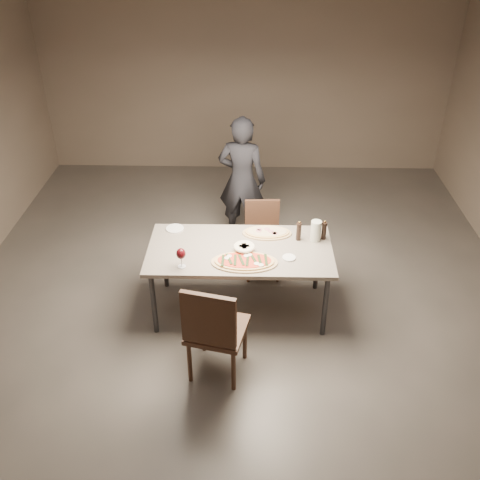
{
  "coord_description": "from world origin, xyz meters",
  "views": [
    {
      "loc": [
        0.1,
        -4.33,
        3.63
      ],
      "look_at": [
        0.0,
        0.0,
        0.85
      ],
      "focal_mm": 40.0,
      "sensor_mm": 36.0,
      "label": 1
    }
  ],
  "objects_px": {
    "dining_table": "(240,253)",
    "carafe": "(316,231)",
    "diner": "(242,180)",
    "zucchini_pizza": "(244,261)",
    "chair_far": "(262,234)",
    "bread_basket": "(244,248)",
    "pepper_mill_left": "(299,231)",
    "ham_pizza": "(267,232)",
    "chair_near": "(214,328)"
  },
  "relations": [
    {
      "from": "pepper_mill_left",
      "to": "chair_near",
      "type": "height_order",
      "value": "chair_near"
    },
    {
      "from": "zucchini_pizza",
      "to": "pepper_mill_left",
      "type": "relative_size",
      "value": 2.92
    },
    {
      "from": "chair_far",
      "to": "ham_pizza",
      "type": "bearing_deg",
      "value": 91.78
    },
    {
      "from": "ham_pizza",
      "to": "bread_basket",
      "type": "bearing_deg",
      "value": -139.22
    },
    {
      "from": "dining_table",
      "to": "carafe",
      "type": "height_order",
      "value": "carafe"
    },
    {
      "from": "chair_near",
      "to": "diner",
      "type": "bearing_deg",
      "value": 98.7
    },
    {
      "from": "pepper_mill_left",
      "to": "chair_near",
      "type": "relative_size",
      "value": 0.21
    },
    {
      "from": "zucchini_pizza",
      "to": "dining_table",
      "type": "bearing_deg",
      "value": 83.89
    },
    {
      "from": "carafe",
      "to": "zucchini_pizza",
      "type": "bearing_deg",
      "value": -149.52
    },
    {
      "from": "dining_table",
      "to": "ham_pizza",
      "type": "distance_m",
      "value": 0.39
    },
    {
      "from": "chair_far",
      "to": "diner",
      "type": "relative_size",
      "value": 0.54
    },
    {
      "from": "diner",
      "to": "zucchini_pizza",
      "type": "bearing_deg",
      "value": 103.28
    },
    {
      "from": "bread_basket",
      "to": "chair_far",
      "type": "relative_size",
      "value": 0.25
    },
    {
      "from": "bread_basket",
      "to": "carafe",
      "type": "xyz_separation_m",
      "value": [
        0.7,
        0.23,
        0.06
      ]
    },
    {
      "from": "chair_far",
      "to": "diner",
      "type": "height_order",
      "value": "diner"
    },
    {
      "from": "bread_basket",
      "to": "dining_table",
      "type": "bearing_deg",
      "value": 127.4
    },
    {
      "from": "diner",
      "to": "bread_basket",
      "type": "bearing_deg",
      "value": 103.32
    },
    {
      "from": "dining_table",
      "to": "ham_pizza",
      "type": "height_order",
      "value": "ham_pizza"
    },
    {
      "from": "zucchini_pizza",
      "to": "bread_basket",
      "type": "bearing_deg",
      "value": 74.49
    },
    {
      "from": "ham_pizza",
      "to": "carafe",
      "type": "relative_size",
      "value": 2.31
    },
    {
      "from": "carafe",
      "to": "diner",
      "type": "relative_size",
      "value": 0.14
    },
    {
      "from": "dining_table",
      "to": "chair_far",
      "type": "distance_m",
      "value": 0.78
    },
    {
      "from": "carafe",
      "to": "chair_far",
      "type": "height_order",
      "value": "carafe"
    },
    {
      "from": "ham_pizza",
      "to": "chair_near",
      "type": "bearing_deg",
      "value": -125.93
    },
    {
      "from": "dining_table",
      "to": "chair_far",
      "type": "xyz_separation_m",
      "value": [
        0.23,
        0.72,
        -0.22
      ]
    },
    {
      "from": "pepper_mill_left",
      "to": "carafe",
      "type": "relative_size",
      "value": 0.99
    },
    {
      "from": "ham_pizza",
      "to": "carafe",
      "type": "bearing_deg",
      "value": -27.92
    },
    {
      "from": "zucchini_pizza",
      "to": "diner",
      "type": "bearing_deg",
      "value": 74.8
    },
    {
      "from": "ham_pizza",
      "to": "pepper_mill_left",
      "type": "relative_size",
      "value": 2.34
    },
    {
      "from": "pepper_mill_left",
      "to": "carafe",
      "type": "height_order",
      "value": "carafe"
    },
    {
      "from": "bread_basket",
      "to": "diner",
      "type": "xyz_separation_m",
      "value": [
        -0.05,
        1.48,
        -0.0
      ]
    },
    {
      "from": "bread_basket",
      "to": "diner",
      "type": "height_order",
      "value": "diner"
    },
    {
      "from": "zucchini_pizza",
      "to": "chair_near",
      "type": "relative_size",
      "value": 0.61
    },
    {
      "from": "bread_basket",
      "to": "chair_near",
      "type": "height_order",
      "value": "chair_near"
    },
    {
      "from": "diner",
      "to": "chair_far",
      "type": "bearing_deg",
      "value": 120.26
    },
    {
      "from": "dining_table",
      "to": "chair_near",
      "type": "relative_size",
      "value": 1.76
    },
    {
      "from": "bread_basket",
      "to": "carafe",
      "type": "distance_m",
      "value": 0.74
    },
    {
      "from": "zucchini_pizza",
      "to": "carafe",
      "type": "xyz_separation_m",
      "value": [
        0.7,
        0.41,
        0.09
      ]
    },
    {
      "from": "pepper_mill_left",
      "to": "zucchini_pizza",
      "type": "bearing_deg",
      "value": -142.0
    },
    {
      "from": "diner",
      "to": "carafe",
      "type": "bearing_deg",
      "value": 132.36
    },
    {
      "from": "carafe",
      "to": "chair_far",
      "type": "xyz_separation_m",
      "value": [
        -0.51,
        0.55,
        -0.38
      ]
    },
    {
      "from": "chair_near",
      "to": "zucchini_pizza",
      "type": "bearing_deg",
      "value": 84.06
    },
    {
      "from": "chair_far",
      "to": "chair_near",
      "type": "bearing_deg",
      "value": 72.56
    },
    {
      "from": "diner",
      "to": "chair_near",
      "type": "bearing_deg",
      "value": 96.74
    },
    {
      "from": "chair_near",
      "to": "diner",
      "type": "distance_m",
      "value": 2.39
    },
    {
      "from": "zucchini_pizza",
      "to": "chair_near",
      "type": "bearing_deg",
      "value": -126.38
    },
    {
      "from": "ham_pizza",
      "to": "chair_far",
      "type": "height_order",
      "value": "chair_far"
    },
    {
      "from": "chair_near",
      "to": "ham_pizza",
      "type": "bearing_deg",
      "value": 82.39
    },
    {
      "from": "bread_basket",
      "to": "pepper_mill_left",
      "type": "height_order",
      "value": "pepper_mill_left"
    },
    {
      "from": "ham_pizza",
      "to": "pepper_mill_left",
      "type": "xyz_separation_m",
      "value": [
        0.31,
        -0.1,
        0.08
      ]
    }
  ]
}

